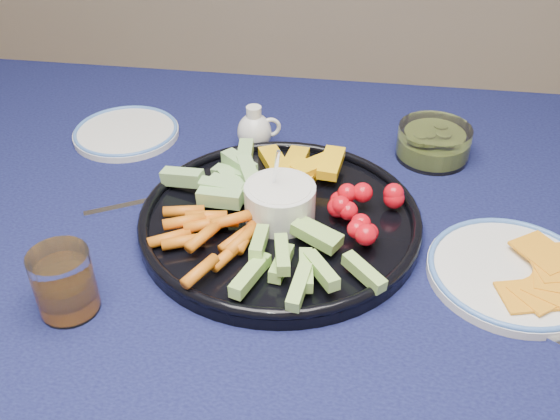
# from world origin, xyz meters

# --- Properties ---
(dining_table) EXTENTS (1.67, 1.07, 0.75)m
(dining_table) POSITION_xyz_m (0.00, 0.00, 0.66)
(dining_table) COLOR #492B18
(dining_table) RESTS_ON ground
(crudite_platter) EXTENTS (0.40, 0.40, 0.13)m
(crudite_platter) POSITION_xyz_m (0.09, 0.03, 0.77)
(crudite_platter) COLOR black
(crudite_platter) RESTS_ON dining_table
(creamer_pitcher) EXTENTS (0.07, 0.06, 0.08)m
(creamer_pitcher) POSITION_xyz_m (0.02, 0.23, 0.78)
(creamer_pitcher) COLOR silver
(creamer_pitcher) RESTS_ON dining_table
(pickle_bowl) EXTENTS (0.12, 0.12, 0.06)m
(pickle_bowl) POSITION_xyz_m (0.31, 0.25, 0.77)
(pickle_bowl) COLOR white
(pickle_bowl) RESTS_ON dining_table
(cheese_plate) EXTENTS (0.22, 0.22, 0.03)m
(cheese_plate) POSITION_xyz_m (0.40, -0.03, 0.76)
(cheese_plate) COLOR silver
(cheese_plate) RESTS_ON dining_table
(juice_tumbler) EXTENTS (0.07, 0.07, 0.09)m
(juice_tumbler) POSITION_xyz_m (-0.14, -0.17, 0.78)
(juice_tumbler) COLOR white
(juice_tumbler) RESTS_ON dining_table
(fork_left) EXTENTS (0.18, 0.11, 0.00)m
(fork_left) POSITION_xyz_m (-0.10, 0.06, 0.75)
(fork_left) COLOR white
(fork_left) RESTS_ON dining_table
(fork_right) EXTENTS (0.16, 0.11, 0.00)m
(fork_right) POSITION_xyz_m (0.40, -0.11, 0.75)
(fork_right) COLOR white
(fork_right) RESTS_ON dining_table
(side_plate_extra) EXTENTS (0.18, 0.18, 0.02)m
(side_plate_extra) POSITION_xyz_m (-0.22, 0.24, 0.75)
(side_plate_extra) COLOR silver
(side_plate_extra) RESTS_ON dining_table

